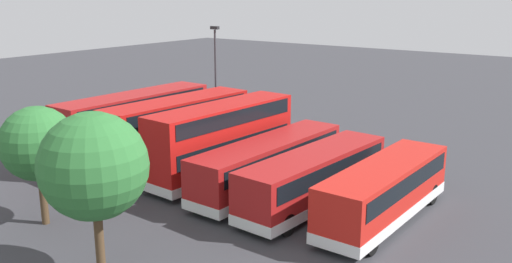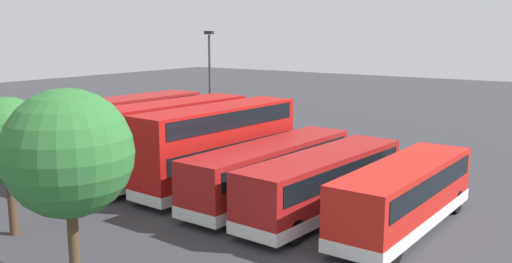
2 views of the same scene
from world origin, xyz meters
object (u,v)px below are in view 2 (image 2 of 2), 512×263
(bus_single_deck_third, at_px, (271,169))
(bus_double_decker_fourth, at_px, (218,145))
(bus_double_decker_sixth, at_px, (122,133))
(bus_single_deck_seventh, at_px, (87,138))
(bus_single_deck_near_end, at_px, (405,194))
(bus_double_decker_fifth, at_px, (169,139))
(car_hatchback_silver, at_px, (271,127))
(bus_single_deck_second, at_px, (323,182))
(car_small_green, at_px, (130,122))
(lamp_post_tall, at_px, (210,81))

(bus_single_deck_third, relative_size, bus_double_decker_fourth, 1.08)
(bus_double_decker_sixth, relative_size, bus_single_deck_seventh, 1.06)
(bus_single_deck_near_end, relative_size, bus_double_decker_fifth, 0.96)
(bus_double_decker_sixth, relative_size, car_hatchback_silver, 2.44)
(bus_single_deck_third, xyz_separation_m, bus_single_deck_seventh, (14.46, 0.05, -0.00))
(bus_single_deck_third, bearing_deg, bus_single_deck_seventh, 0.20)
(bus_single_deck_second, height_order, bus_double_decker_fourth, bus_double_decker_fourth)
(bus_single_deck_seventh, bearing_deg, bus_single_deck_second, 178.14)
(bus_double_decker_fourth, bearing_deg, bus_single_deck_near_end, 177.30)
(bus_single_deck_seventh, bearing_deg, bus_double_decker_fourth, -178.85)
(bus_single_deck_seventh, bearing_deg, car_hatchback_silver, -106.24)
(bus_single_deck_near_end, bearing_deg, car_small_green, -19.99)
(bus_single_deck_near_end, distance_m, lamp_post_tall, 20.05)
(bus_single_deck_third, distance_m, bus_double_decker_fourth, 3.69)
(bus_single_deck_second, height_order, bus_single_deck_third, same)
(bus_double_decker_fourth, relative_size, bus_double_decker_sixth, 0.93)
(bus_single_deck_third, distance_m, bus_single_deck_seventh, 14.46)
(bus_single_deck_near_end, relative_size, car_hatchback_silver, 2.17)
(bus_single_deck_near_end, height_order, lamp_post_tall, lamp_post_tall)
(car_hatchback_silver, bearing_deg, bus_single_deck_third, 123.67)
(bus_double_decker_fourth, bearing_deg, bus_double_decker_sixth, 4.88)
(bus_single_deck_third, height_order, bus_single_deck_seventh, same)
(bus_double_decker_sixth, relative_size, car_small_green, 2.63)
(bus_single_deck_near_end, distance_m, car_small_green, 30.59)
(bus_single_deck_third, bearing_deg, bus_single_deck_second, 169.41)
(car_small_green, height_order, lamp_post_tall, lamp_post_tall)
(bus_single_deck_near_end, xyz_separation_m, car_hatchback_silver, (17.24, -15.43, -0.92))
(bus_single_deck_near_end, distance_m, bus_single_deck_second, 3.83)
(bus_single_deck_third, relative_size, car_hatchback_silver, 2.45)
(lamp_post_tall, bearing_deg, bus_double_decker_fourth, 132.04)
(bus_single_deck_second, height_order, lamp_post_tall, lamp_post_tall)
(bus_double_decker_fifth, relative_size, car_small_green, 2.46)
(bus_single_deck_near_end, bearing_deg, lamp_post_tall, -25.15)
(bus_single_deck_third, distance_m, car_small_green, 23.83)
(bus_double_decker_fourth, bearing_deg, bus_double_decker_fifth, 4.69)
(bus_double_decker_fifth, bearing_deg, bus_double_decker_sixth, 5.06)
(lamp_post_tall, bearing_deg, bus_double_decker_sixth, 90.41)
(bus_single_deck_second, distance_m, car_small_green, 27.15)
(bus_single_deck_near_end, xyz_separation_m, bus_double_decker_fourth, (10.78, -0.51, 0.83))
(bus_single_deck_seventh, bearing_deg, bus_single_deck_third, -179.80)
(bus_double_decker_sixth, bearing_deg, car_small_green, -44.04)
(bus_single_deck_seventh, height_order, lamp_post_tall, lamp_post_tall)
(bus_single_deck_near_end, relative_size, bus_single_deck_seventh, 0.94)
(bus_double_decker_sixth, height_order, bus_single_deck_seventh, bus_double_decker_sixth)
(bus_single_deck_seventh, height_order, car_hatchback_silver, bus_single_deck_seventh)
(bus_double_decker_fifth, distance_m, car_small_green, 17.87)
(bus_single_deck_third, height_order, bus_double_decker_sixth, bus_double_decker_sixth)
(bus_single_deck_second, xyz_separation_m, bus_double_decker_fourth, (6.96, -0.80, 0.83))
(bus_double_decker_fifth, height_order, lamp_post_tall, lamp_post_tall)
(bus_double_decker_fifth, height_order, car_hatchback_silver, bus_double_decker_fifth)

